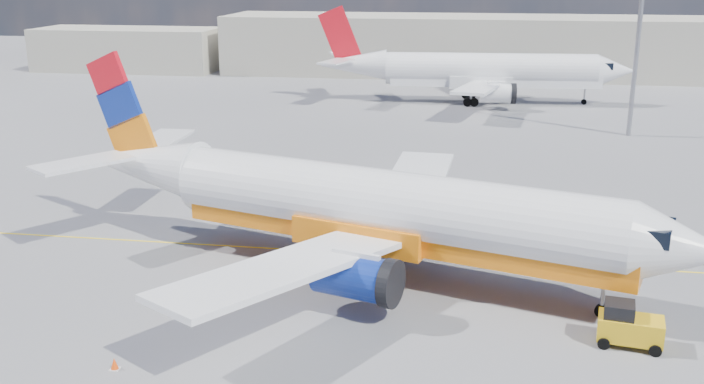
# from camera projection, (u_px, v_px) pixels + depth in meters

# --- Properties ---
(ground) EXTENTS (240.00, 240.00, 0.00)m
(ground) POSITION_uv_depth(u_px,v_px,m) (365.00, 275.00, 39.37)
(ground) COLOR slate
(ground) RESTS_ON ground
(taxi_line) EXTENTS (70.00, 0.15, 0.01)m
(taxi_line) POSITION_uv_depth(u_px,v_px,m) (373.00, 254.00, 42.21)
(taxi_line) COLOR yellow
(taxi_line) RESTS_ON ground
(terminal_main) EXTENTS (70.00, 14.00, 8.00)m
(terminal_main) POSITION_uv_depth(u_px,v_px,m) (477.00, 46.00, 108.55)
(terminal_main) COLOR #B2AC9A
(terminal_main) RESTS_ON ground
(terminal_annex) EXTENTS (26.00, 10.00, 6.00)m
(terminal_annex) POSITION_uv_depth(u_px,v_px,m) (128.00, 49.00, 113.54)
(terminal_annex) COLOR #B2AC9A
(terminal_annex) RESTS_ON ground
(main_jet) EXTENTS (34.55, 26.28, 10.47)m
(main_jet) POSITION_uv_depth(u_px,v_px,m) (368.00, 207.00, 38.66)
(main_jet) COLOR white
(main_jet) RESTS_ON ground
(second_jet) EXTENTS (34.88, 27.54, 10.57)m
(second_jet) POSITION_uv_depth(u_px,v_px,m) (480.00, 71.00, 86.76)
(second_jet) COLOR white
(second_jet) RESTS_ON ground
(gse_tug) EXTENTS (2.75, 1.95, 1.82)m
(gse_tug) POSITION_uv_depth(u_px,v_px,m) (628.00, 326.00, 31.98)
(gse_tug) COLOR black
(gse_tug) RESTS_ON ground
(traffic_cone) EXTENTS (0.35, 0.35, 0.49)m
(traffic_cone) POSITION_uv_depth(u_px,v_px,m) (114.00, 364.00, 30.20)
(traffic_cone) COLOR white
(traffic_cone) RESTS_ON ground
(floodlight_mast) EXTENTS (1.41, 1.41, 19.37)m
(floodlight_mast) POSITION_uv_depth(u_px,v_px,m) (642.00, 4.00, 67.88)
(floodlight_mast) COLOR gray
(floodlight_mast) RESTS_ON ground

